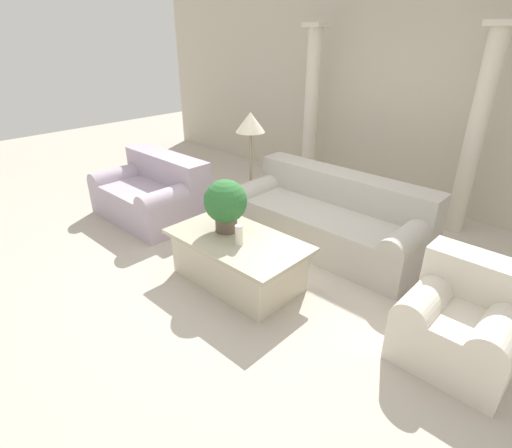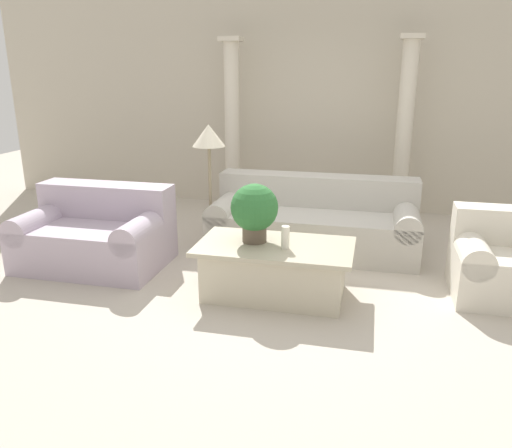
# 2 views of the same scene
# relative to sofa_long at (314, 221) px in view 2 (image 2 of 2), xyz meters

# --- Properties ---
(ground_plane) EXTENTS (16.00, 16.00, 0.00)m
(ground_plane) POSITION_rel_sofa_long_xyz_m (-0.12, -0.87, -0.32)
(ground_plane) COLOR #BCB2A3
(wall_back) EXTENTS (10.00, 0.06, 3.20)m
(wall_back) POSITION_rel_sofa_long_xyz_m (-0.12, 1.84, 1.28)
(wall_back) COLOR beige
(wall_back) RESTS_ON ground_plane
(sofa_long) EXTENTS (2.25, 0.95, 0.79)m
(sofa_long) POSITION_rel_sofa_long_xyz_m (0.00, 0.00, 0.00)
(sofa_long) COLOR #B7B2A8
(sofa_long) RESTS_ON ground_plane
(loveseat) EXTENTS (1.43, 0.95, 0.79)m
(loveseat) POSITION_rel_sofa_long_xyz_m (-2.12, -0.97, 0.01)
(loveseat) COLOR #B5A4B6
(loveseat) RESTS_ON ground_plane
(coffee_table) EXTENTS (1.36, 0.77, 0.47)m
(coffee_table) POSITION_rel_sofa_long_xyz_m (-0.19, -1.29, -0.08)
(coffee_table) COLOR beige
(coffee_table) RESTS_ON ground_plane
(potted_plant) EXTENTS (0.42, 0.42, 0.52)m
(potted_plant) POSITION_rel_sofa_long_xyz_m (-0.38, -1.25, 0.45)
(potted_plant) COLOR brown
(potted_plant) RESTS_ON coffee_table
(pillar_candle) EXTENTS (0.07, 0.07, 0.20)m
(pillar_candle) POSITION_rel_sofa_long_xyz_m (-0.08, -1.37, 0.25)
(pillar_candle) COLOR silver
(pillar_candle) RESTS_ON coffee_table
(floor_lamp) EXTENTS (0.36, 0.36, 1.37)m
(floor_lamp) POSITION_rel_sofa_long_xyz_m (-1.18, -0.08, 0.83)
(floor_lamp) COLOR gray
(floor_lamp) RESTS_ON ground_plane
(column_left) EXTENTS (0.29, 0.29, 2.35)m
(column_left) POSITION_rel_sofa_long_xyz_m (-1.33, 1.37, 0.88)
(column_left) COLOR beige
(column_left) RESTS_ON ground_plane
(column_right) EXTENTS (0.29, 0.29, 2.35)m
(column_right) POSITION_rel_sofa_long_xyz_m (0.96, 1.37, 0.88)
(column_right) COLOR beige
(column_right) RESTS_ON ground_plane
(armchair) EXTENTS (0.78, 0.78, 0.76)m
(armchair) POSITION_rel_sofa_long_xyz_m (1.75, -0.85, 0.01)
(armchair) COLOR beige
(armchair) RESTS_ON ground_plane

